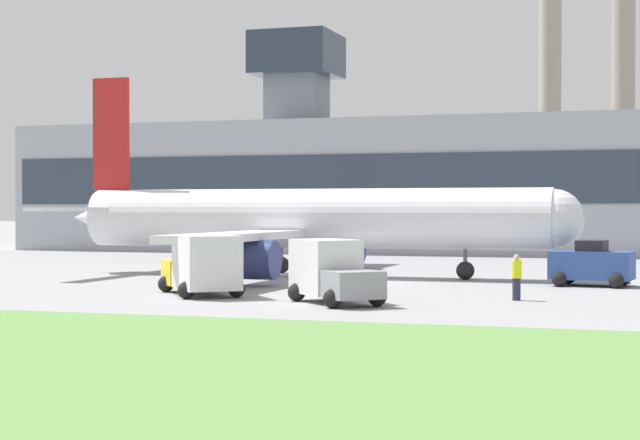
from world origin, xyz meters
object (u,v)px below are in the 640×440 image
ground_crew_person (516,277)px  airplane (303,221)px  pushback_tug (592,265)px  baggage_truck (332,273)px  fuel_truck (203,266)px

ground_crew_person → airplane: bearing=138.2°
pushback_tug → baggage_truck: size_ratio=0.83×
baggage_truck → fuel_truck: bearing=164.3°
pushback_tug → baggage_truck: bearing=-126.2°
airplane → pushback_tug: size_ratio=7.26×
airplane → pushback_tug: (14.92, -2.53, -1.96)m
fuel_truck → pushback_tug: bearing=34.8°
fuel_truck → airplane: bearing=90.1°
baggage_truck → ground_crew_person: size_ratio=2.61×
airplane → baggage_truck: (6.11, -14.58, -1.77)m
pushback_tug → ground_crew_person: bearing=-104.7°
pushback_tug → fuel_truck: size_ratio=0.70×
pushback_tug → ground_crew_person: pushback_tug is taller
airplane → pushback_tug: bearing=-9.6°
baggage_truck → pushback_tug: bearing=53.8°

